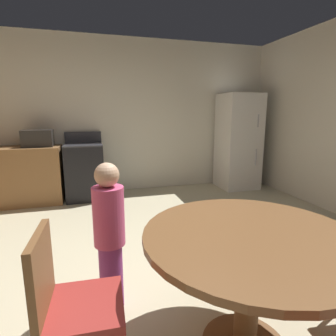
{
  "coord_description": "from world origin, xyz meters",
  "views": [
    {
      "loc": [
        -0.45,
        -1.94,
        1.42
      ],
      "look_at": [
        0.31,
        0.75,
        0.85
      ],
      "focal_mm": 29.05,
      "sensor_mm": 36.0,
      "label": 1
    }
  ],
  "objects_px": {
    "dining_table": "(250,258)",
    "chair_west": "(69,301)",
    "refrigerator": "(238,142)",
    "oven_range": "(85,171)",
    "microwave": "(38,138)",
    "person_child": "(109,233)"
  },
  "relations": [
    {
      "from": "dining_table",
      "to": "person_child",
      "type": "relative_size",
      "value": 1.12
    },
    {
      "from": "microwave",
      "to": "chair_west",
      "type": "relative_size",
      "value": 0.51
    },
    {
      "from": "dining_table",
      "to": "chair_west",
      "type": "bearing_deg",
      "value": 177.14
    },
    {
      "from": "microwave",
      "to": "chair_west",
      "type": "distance_m",
      "value": 3.44
    },
    {
      "from": "refrigerator",
      "to": "dining_table",
      "type": "bearing_deg",
      "value": -118.91
    },
    {
      "from": "dining_table",
      "to": "person_child",
      "type": "xyz_separation_m",
      "value": [
        -0.74,
        0.61,
        -0.03
      ]
    },
    {
      "from": "person_child",
      "to": "dining_table",
      "type": "bearing_deg",
      "value": 0.0
    },
    {
      "from": "oven_range",
      "to": "refrigerator",
      "type": "bearing_deg",
      "value": -1.1
    },
    {
      "from": "chair_west",
      "to": "person_child",
      "type": "height_order",
      "value": "person_child"
    },
    {
      "from": "refrigerator",
      "to": "dining_table",
      "type": "height_order",
      "value": "refrigerator"
    },
    {
      "from": "refrigerator",
      "to": "microwave",
      "type": "xyz_separation_m",
      "value": [
        -3.47,
        0.05,
        0.15
      ]
    },
    {
      "from": "microwave",
      "to": "dining_table",
      "type": "height_order",
      "value": "microwave"
    },
    {
      "from": "oven_range",
      "to": "dining_table",
      "type": "distance_m",
      "value": 3.53
    },
    {
      "from": "microwave",
      "to": "refrigerator",
      "type": "bearing_deg",
      "value": -0.83
    },
    {
      "from": "oven_range",
      "to": "person_child",
      "type": "distance_m",
      "value": 2.8
    },
    {
      "from": "chair_west",
      "to": "person_child",
      "type": "xyz_separation_m",
      "value": [
        0.24,
        0.56,
        0.08
      ]
    },
    {
      "from": "oven_range",
      "to": "refrigerator",
      "type": "distance_m",
      "value": 2.84
    },
    {
      "from": "oven_range",
      "to": "microwave",
      "type": "xyz_separation_m",
      "value": [
        -0.67,
        -0.0,
        0.56
      ]
    },
    {
      "from": "oven_range",
      "to": "microwave",
      "type": "distance_m",
      "value": 0.87
    },
    {
      "from": "oven_range",
      "to": "refrigerator",
      "type": "xyz_separation_m",
      "value": [
        2.81,
        -0.05,
        0.41
      ]
    },
    {
      "from": "chair_west",
      "to": "person_child",
      "type": "relative_size",
      "value": 0.8
    },
    {
      "from": "refrigerator",
      "to": "chair_west",
      "type": "xyz_separation_m",
      "value": [
        -2.83,
        -3.29,
        -0.38
      ]
    }
  ]
}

